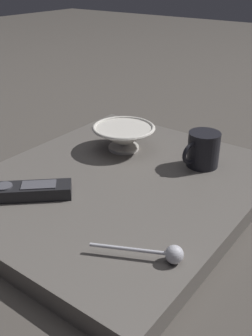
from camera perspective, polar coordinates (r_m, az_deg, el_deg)
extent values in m
plane|color=#47423D|center=(0.87, -1.07, -3.92)|extent=(6.00, 6.00, 0.00)
cube|color=#5B5651|center=(0.86, -1.08, -2.78)|extent=(0.55, 0.64, 0.04)
cylinder|color=beige|center=(0.99, -0.34, 2.98)|extent=(0.08, 0.08, 0.01)
cone|color=beige|center=(0.98, -0.35, 4.50)|extent=(0.16, 0.16, 0.05)
torus|color=beige|center=(0.97, -0.35, 5.83)|extent=(0.15, 0.15, 0.01)
cylinder|color=black|center=(0.91, 11.09, 2.65)|extent=(0.07, 0.07, 0.08)
torus|color=black|center=(0.88, 9.35, 2.08)|extent=(0.02, 0.05, 0.05)
cylinder|color=silver|center=(0.63, 0.36, -11.59)|extent=(0.12, 0.06, 0.01)
sphere|color=silver|center=(0.63, 6.96, -12.25)|extent=(0.03, 0.03, 0.03)
cube|color=black|center=(0.81, -13.84, -3.26)|extent=(0.16, 0.15, 0.03)
cylinder|color=#4C4C54|center=(0.81, -17.19, -2.50)|extent=(0.03, 0.03, 0.00)
cube|color=#4C4C54|center=(0.80, -12.46, -2.35)|extent=(0.07, 0.07, 0.00)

